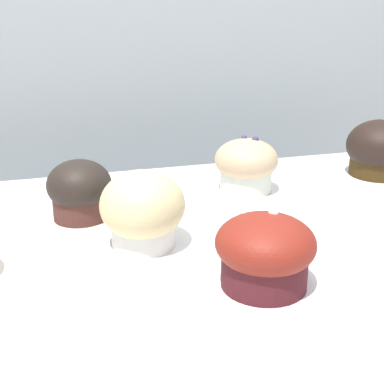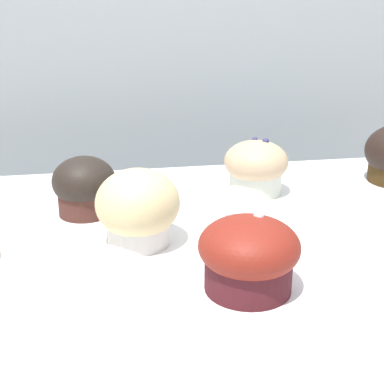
{
  "view_description": "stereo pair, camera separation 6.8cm",
  "coord_description": "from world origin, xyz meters",
  "views": [
    {
      "loc": [
        -0.23,
        -0.54,
        1.2
      ],
      "look_at": [
        -0.05,
        0.07,
        0.97
      ],
      "focal_mm": 50.0,
      "sensor_mm": 36.0,
      "label": 1
    },
    {
      "loc": [
        -0.16,
        -0.56,
        1.2
      ],
      "look_at": [
        -0.05,
        0.07,
        0.97
      ],
      "focal_mm": 50.0,
      "sensor_mm": 36.0,
      "label": 2
    }
  ],
  "objects": [
    {
      "name": "muffin_back_center",
      "position": [
        0.3,
        0.19,
        0.97
      ],
      "size": [
        0.11,
        0.11,
        0.09
      ],
      "color": "#392710",
      "rests_on": "display_counter"
    },
    {
      "name": "wall_back",
      "position": [
        0.0,
        0.6,
        0.9
      ],
      "size": [
        3.2,
        0.1,
        1.8
      ],
      "primitive_type": "cube",
      "color": "#A8B2B7",
      "rests_on": "ground"
    },
    {
      "name": "muffin_front_center",
      "position": [
        -0.03,
        -0.1,
        0.96
      ],
      "size": [
        0.1,
        0.1,
        0.08
      ],
      "color": "#49181D",
      "rests_on": "display_counter"
    },
    {
      "name": "muffin_front_left",
      "position": [
        -0.19,
        0.13,
        0.96
      ],
      "size": [
        0.08,
        0.08,
        0.08
      ],
      "color": "#482721",
      "rests_on": "display_counter"
    },
    {
      "name": "muffin_back_right",
      "position": [
        -0.13,
        0.03,
        0.97
      ],
      "size": [
        0.1,
        0.1,
        0.09
      ],
      "color": "silver",
      "rests_on": "display_counter"
    },
    {
      "name": "muffin_front_right",
      "position": [
        0.06,
        0.17,
        0.96
      ],
      "size": [
        0.1,
        0.1,
        0.08
      ],
      "color": "silver",
      "rests_on": "display_counter"
    }
  ]
}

